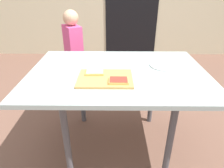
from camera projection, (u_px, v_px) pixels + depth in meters
ground_plane at (117, 144)px, 1.69m from camera, size 16.00×16.00×0.00m
dining_table at (118, 79)px, 1.40m from camera, size 1.22×0.86×0.68m
cutting_board at (105, 78)px, 1.25m from camera, size 0.34×0.26×0.01m
pizza_slice_near_right at (118, 80)px, 1.20m from camera, size 0.12×0.09×0.02m
pizza_slice_far_left at (95, 72)px, 1.30m from camera, size 0.12×0.09×0.02m
plate_white_right at (164, 66)px, 1.45m from camera, size 0.20×0.20×0.01m
child_left at (74, 52)px, 2.15m from camera, size 0.24×0.28×0.99m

